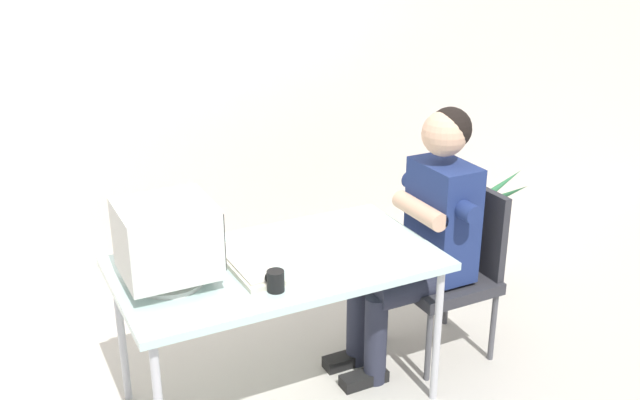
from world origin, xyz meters
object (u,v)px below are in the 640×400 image
at_px(potted_plant, 465,239).
at_px(person_seated, 425,229).
at_px(desk_mug, 275,281).
at_px(office_chair, 453,264).
at_px(keyboard, 246,264).
at_px(desk, 278,270).
at_px(crt_monitor, 168,240).

bearing_deg(potted_plant, person_seated, -143.24).
height_order(potted_plant, desk_mug, potted_plant).
bearing_deg(office_chair, keyboard, -179.94).
distance_m(desk, office_chair, 1.00).
xyz_separation_m(keyboard, desk_mug, (0.03, -0.25, 0.03)).
relative_size(desk, crt_monitor, 3.70).
xyz_separation_m(crt_monitor, keyboard, (0.33, 0.00, -0.18)).
relative_size(desk, keyboard, 2.97).
bearing_deg(potted_plant, crt_monitor, -165.54).
bearing_deg(desk, office_chair, 0.28).
relative_size(desk, desk_mug, 15.94).
distance_m(crt_monitor, person_seated, 1.29).
xyz_separation_m(person_seated, desk_mug, (-0.91, -0.25, 0.05)).
xyz_separation_m(desk, desk_mug, (-0.12, -0.25, 0.09)).
relative_size(crt_monitor, potted_plant, 0.45).
relative_size(office_chair, potted_plant, 1.06).
bearing_deg(office_chair, crt_monitor, -179.91).
height_order(person_seated, desk_mug, person_seated).
height_order(keyboard, person_seated, person_seated).
distance_m(desk, desk_mug, 0.29).
distance_m(crt_monitor, keyboard, 0.38).
height_order(crt_monitor, office_chair, crt_monitor).
bearing_deg(desk, desk_mug, -115.44).
bearing_deg(desk, potted_plant, 19.04).
bearing_deg(office_chair, potted_plant, 46.39).
relative_size(keyboard, person_seated, 0.36).
distance_m(crt_monitor, desk_mug, 0.47).
bearing_deg(crt_monitor, potted_plant, 14.46).
height_order(keyboard, desk_mug, desk_mug).
bearing_deg(office_chair, desk_mug, -167.02).
height_order(crt_monitor, person_seated, person_seated).
bearing_deg(person_seated, crt_monitor, -179.90).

